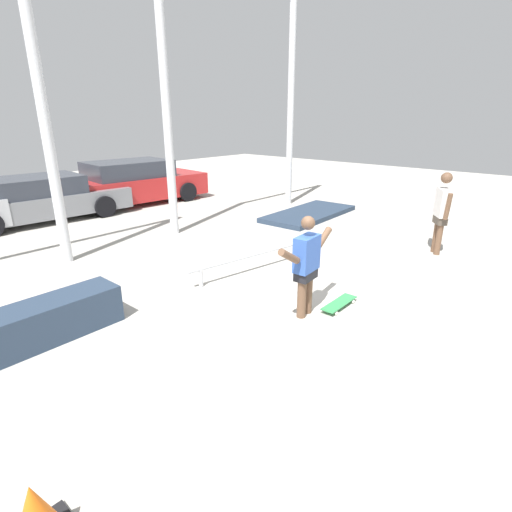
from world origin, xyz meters
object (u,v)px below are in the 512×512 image
Objects in this scene: grind_box at (48,320)px; bystander at (442,210)px; skateboarder at (306,263)px; parked_car_grey at (37,200)px; manual_pad at (309,214)px; skateboard at (339,303)px; grind_rail at (252,257)px; parked_car_red at (134,183)px.

grind_box is 7.33m from bystander.
parked_car_grey is at bearing 86.67° from skateboarder.
skateboard is at bearing -141.33° from manual_pad.
parked_car_red is (2.00, 6.96, 0.39)m from grind_rail.
skateboard is 9.22m from parked_car_red.
bystander is at bearing -76.91° from parked_car_red.
skateboard is 8.91m from parked_car_grey.
bystander is (3.55, -0.23, 0.87)m from skateboard.
manual_pad reaches higher than skateboard.
parked_car_grey is 3.03m from parked_car_red.
grind_rail is at bearing -101.26° from parked_car_red.
skateboarder reaches higher than skateboard.
skateboard is 0.16× the size of parked_car_grey.
grind_box is 0.58× the size of manual_pad.
grind_box is at bearing 173.48° from grind_rail.
grind_rail is at bearing 60.91° from skateboarder.
parked_car_red reaches higher than skateboard.
parked_car_grey is 10.09m from bystander.
parked_car_red is at bearing 50.15° from grind_box.
manual_pad is at bearing 20.97° from grind_rail.
manual_pad is 7.50m from parked_car_grey.
manual_pad is 5.82m from parked_car_red.
grind_rail is 4.05m from bystander.
parked_car_red reaches higher than manual_pad.
skateboard is at bearing -99.13° from parked_car_red.
bystander is (4.38, -9.08, 0.34)m from parked_car_grey.
manual_pad is (5.07, 3.36, -0.74)m from skateboarder.
skateboard is (0.55, -0.26, -0.74)m from skateboarder.
skateboard is 1.99m from grind_rail.
parked_car_grey reaches higher than grind_box.
parked_car_red is at bearing 67.18° from skateboarder.
parked_car_red reaches higher than parked_car_grey.
grind_rail is 0.57× the size of parked_car_grey.
grind_rail is at bearing -159.03° from manual_pad.
grind_box is at bearing -58.19° from bystander.
grind_box is at bearing 137.16° from skateboarder.
skateboard is at bearing -80.99° from parked_car_grey.
skateboarder is at bearing -37.64° from grind_box.
skateboarder reaches higher than parked_car_grey.
parked_car_red reaches higher than grind_box.
skateboarder is 3.49m from grind_box.
manual_pad is 1.18× the size of grind_rail.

